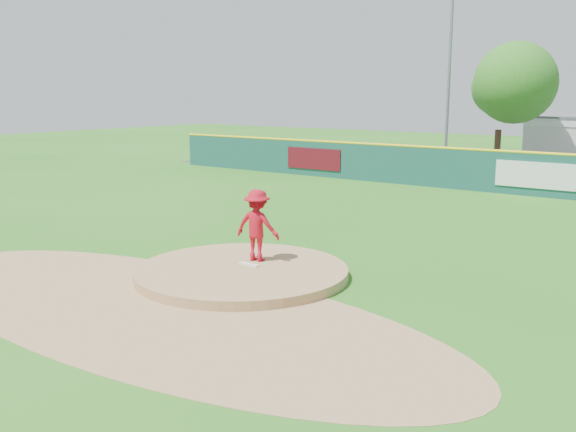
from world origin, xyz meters
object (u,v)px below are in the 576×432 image
Objects in this scene: pitcher at (257,225)px; playground_slide at (297,154)px; deciduous_tree at (500,95)px; light_pole_left at (449,71)px.

pitcher is 0.76× the size of playground_slide.
pitcher is at bearing -56.47° from playground_slide.
deciduous_tree is (-1.86, 24.19, 3.34)m from pitcher.
playground_slide is at bearing -67.56° from pitcher.
light_pole_left is (8.49, 4.52, 5.34)m from playground_slide.
playground_slide is 0.34× the size of deciduous_tree.
light_pole_left is at bearing -88.47° from pitcher.
playground_slide is at bearing -151.96° from light_pole_left.
pitcher reaches higher than playground_slide.
playground_slide is 13.31m from deciduous_tree.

